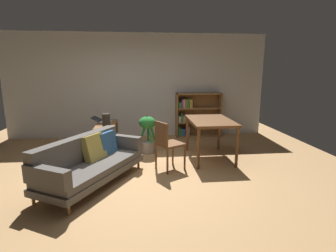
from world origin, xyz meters
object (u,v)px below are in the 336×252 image
at_px(desk_speaker, 106,120).
at_px(bookshelf, 195,115).
at_px(dining_table, 210,124).
at_px(potted_floor_plant, 148,132).
at_px(dining_chair_near, 167,143).
at_px(fabric_couch, 90,160).
at_px(open_laptop, 103,121).
at_px(media_console, 107,137).

distance_m(desk_speaker, bookshelf, 2.62).
height_order(dining_table, bookshelf, bookshelf).
xyz_separation_m(potted_floor_plant, dining_chair_near, (0.32, -1.05, 0.04)).
height_order(fabric_couch, bookshelf, bookshelf).
bearing_deg(open_laptop, dining_table, -22.91).
relative_size(fabric_couch, open_laptop, 4.33).
bearing_deg(desk_speaker, open_laptop, 105.86).
height_order(potted_floor_plant, dining_chair_near, dining_chair_near).
bearing_deg(media_console, desk_speaker, -81.51).
bearing_deg(bookshelf, potted_floor_plant, -134.20).
xyz_separation_m(media_console, potted_floor_plant, (0.89, -0.20, 0.16)).
bearing_deg(fabric_couch, dining_chair_near, 17.18).
height_order(media_console, dining_chair_near, dining_chair_near).
bearing_deg(fabric_couch, bookshelf, 50.85).
distance_m(potted_floor_plant, bookshelf, 1.90).
distance_m(open_laptop, desk_speaker, 0.55).
height_order(fabric_couch, potted_floor_plant, potted_floor_plant).
height_order(potted_floor_plant, bookshelf, bookshelf).
distance_m(media_console, dining_chair_near, 1.75).
relative_size(media_console, dining_chair_near, 1.17).
distance_m(desk_speaker, dining_table, 2.14).
xyz_separation_m(open_laptop, bookshelf, (2.33, 0.92, -0.07)).
bearing_deg(desk_speaker, potted_floor_plant, 5.57).
height_order(media_console, potted_floor_plant, potted_floor_plant).
height_order(media_console, bookshelf, bookshelf).
relative_size(media_console, potted_floor_plant, 1.26).
bearing_deg(open_laptop, potted_floor_plant, -23.67).
height_order(potted_floor_plant, dining_table, potted_floor_plant).
relative_size(media_console, open_laptop, 2.24).
relative_size(dining_table, bookshelf, 1.01).
height_order(open_laptop, desk_speaker, desk_speaker).
relative_size(fabric_couch, desk_speaker, 7.52).
relative_size(open_laptop, desk_speaker, 1.74).
height_order(desk_speaker, potted_floor_plant, desk_speaker).
height_order(dining_table, dining_chair_near, dining_chair_near).
distance_m(potted_floor_plant, dining_table, 1.36).
height_order(desk_speaker, bookshelf, bookshelf).
bearing_deg(media_console, open_laptop, 113.75).
distance_m(dining_table, dining_chair_near, 1.09).
distance_m(open_laptop, potted_floor_plant, 1.11).
distance_m(open_laptop, dining_table, 2.43).
relative_size(media_console, bookshelf, 0.86).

